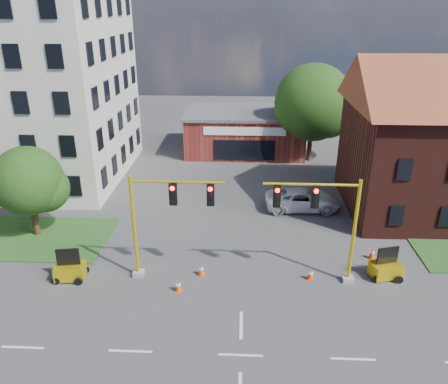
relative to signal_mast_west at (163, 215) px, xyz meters
The scene contains 14 objects.
ground 8.38m from the signal_mast_west, 54.01° to the right, with size 120.00×120.00×0.00m, color #47474A.
office_block 23.21m from the signal_mast_west, 134.52° to the left, with size 18.40×15.40×20.60m.
brick_shop 24.44m from the signal_mast_west, 79.71° to the left, with size 12.40×8.40×4.30m.
tree_large 23.94m from the signal_mast_west, 61.95° to the left, with size 7.78×7.41×9.53m.
tree_nw_front 10.47m from the signal_mast_west, 154.06° to the left, with size 4.77×4.54×6.23m.
signal_mast_west is the anchor object (origin of this frame).
signal_mast_east 8.71m from the signal_mast_west, ahead, with size 5.30×0.60×6.20m.
trailer_west 6.39m from the signal_mast_west, behind, with size 1.78×1.31×1.87m.
trailer_east 13.00m from the signal_mast_west, ahead, with size 1.88×1.50×1.87m.
cone_a 4.10m from the signal_mast_west, ahead, with size 0.40×0.40×0.70m.
cone_b 3.95m from the signal_mast_west, 57.98° to the right, with size 0.40×0.40×0.70m.
cone_c 8.99m from the signal_mast_west, ahead, with size 0.40×0.40×0.70m.
cone_d 13.11m from the signal_mast_west, 11.49° to the left, with size 0.40×0.40×0.70m.
pickup_white 13.35m from the signal_mast_west, 46.91° to the left, with size 2.62×5.69×1.58m, color white.
Camera 1 is at (-0.02, -15.09, 14.48)m, focal length 35.00 mm.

